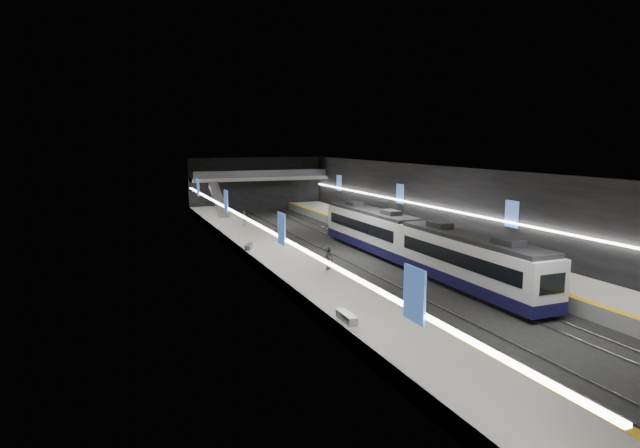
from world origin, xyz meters
name	(u,v)px	position (x,y,z in m)	size (l,w,h in m)	color
ground	(360,258)	(0.00, 0.00, 0.00)	(70.00, 70.00, 0.00)	black
ceiling	(361,169)	(0.00, 0.00, 8.00)	(20.00, 70.00, 0.04)	beige
wall_left	(251,220)	(-10.00, 0.00, 4.00)	(0.04, 70.00, 8.00)	black
wall_right	(454,209)	(10.00, 0.00, 4.00)	(0.04, 70.00, 8.00)	black
wall_back	(257,184)	(0.00, 35.00, 4.00)	(20.00, 0.04, 8.00)	black
platform_left	(280,259)	(-7.50, 0.00, 0.50)	(5.00, 70.00, 1.00)	slate
tile_surface_left	(280,253)	(-7.50, 0.00, 1.01)	(5.00, 70.00, 0.02)	#B3B3AD
tactile_strip_left	(305,251)	(-5.30, 0.00, 1.02)	(0.60, 70.00, 0.02)	yellow
platform_right	(430,246)	(7.50, 0.00, 0.50)	(5.00, 70.00, 1.00)	slate
tile_surface_right	(431,241)	(7.50, 0.00, 1.01)	(5.00, 70.00, 0.02)	#B3B3AD
tactile_strip_right	(411,242)	(5.30, 0.00, 1.02)	(0.60, 70.00, 0.02)	yellow
rails	(360,257)	(0.00, 0.00, 0.06)	(6.52, 70.00, 0.12)	gray
train	(413,241)	(2.50, -4.88, 2.20)	(2.69, 30.04, 3.60)	#11103B
ad_posters	(355,207)	(0.00, 1.00, 4.50)	(19.94, 53.50, 2.20)	#416EC4
cove_light_left	(253,222)	(-9.80, 0.00, 3.80)	(0.25, 68.60, 0.12)	white
cove_light_right	(452,211)	(9.80, 0.00, 3.80)	(0.25, 68.60, 0.12)	white
mezzanine_bridge	(260,178)	(0.00, 32.93, 5.04)	(20.00, 3.00, 1.50)	gray
escalator	(219,200)	(-7.50, 26.00, 2.90)	(1.20, 8.00, 0.60)	#99999E
bench_left_near	(347,317)	(-9.50, -17.79, 1.23)	(0.51, 1.85, 0.45)	#99999E
bench_left_far	(249,246)	(-9.50, 2.84, 1.22)	(0.49, 1.77, 0.43)	#99999E
bench_right_far	(354,211)	(9.50, 21.07, 1.20)	(0.46, 1.66, 0.40)	#99999E
passenger_right_a	(415,233)	(5.90, 0.30, 1.85)	(0.62, 0.41, 1.70)	#D0524D
passenger_left_a	(244,219)	(-6.79, 15.42, 1.83)	(0.98, 0.41, 1.67)	#BCB5AC
passenger_left_b	(327,258)	(-6.02, -6.85, 1.89)	(1.15, 0.66, 1.78)	#414047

